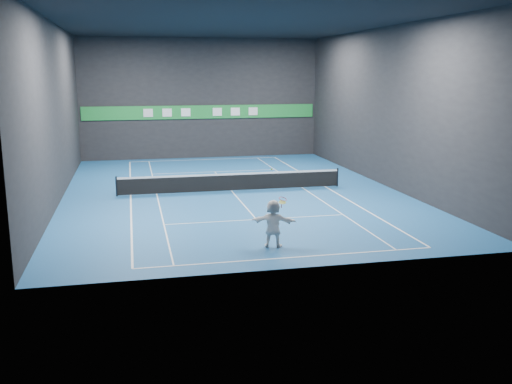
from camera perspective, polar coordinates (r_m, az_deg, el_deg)
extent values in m
plane|color=#184F88|center=(31.67, -2.45, 0.10)|extent=(26.00, 26.00, 0.00)
plane|color=black|center=(31.10, -2.60, 16.55)|extent=(26.00, 26.00, 0.00)
cube|color=black|center=(43.91, -5.51, 9.27)|extent=(18.00, 0.10, 9.00)
cube|color=black|center=(18.44, 4.53, 5.73)|extent=(18.00, 0.10, 9.00)
cube|color=black|center=(30.81, -19.39, 7.57)|extent=(0.10, 26.00, 9.00)
cube|color=black|center=(33.80, 12.84, 8.26)|extent=(0.10, 26.00, 9.00)
cube|color=white|center=(20.45, 3.41, -6.56)|extent=(10.98, 0.08, 0.01)
cube|color=white|center=(43.25, -5.21, 3.25)|extent=(10.98, 0.08, 0.01)
cube|color=white|center=(31.21, -12.43, -0.34)|extent=(0.08, 23.78, 0.01)
cube|color=white|center=(33.04, 6.96, 0.52)|extent=(0.08, 23.78, 0.01)
cube|color=white|center=(31.24, -9.90, -0.23)|extent=(0.06, 23.78, 0.01)
cube|color=white|center=(32.61, 4.68, 0.42)|extent=(0.06, 23.78, 0.01)
cube|color=white|center=(25.55, 0.06, -2.76)|extent=(8.23, 0.06, 0.01)
cube|color=white|center=(37.88, -4.14, 2.04)|extent=(8.23, 0.06, 0.01)
cube|color=white|center=(31.67, -2.45, 0.10)|extent=(0.06, 12.80, 0.01)
imported|color=white|center=(21.41, 1.73, -3.16)|extent=(1.77, 1.12, 1.82)
sphere|color=#B5DC24|center=(20.96, 1.59, 2.28)|extent=(0.07, 0.07, 0.07)
cylinder|color=black|center=(31.12, -13.78, 0.56)|extent=(0.10, 0.10, 1.07)
cylinder|color=black|center=(33.18, 8.14, 1.47)|extent=(0.10, 0.10, 1.07)
cube|color=black|center=(31.57, -2.46, 0.93)|extent=(12.40, 0.03, 0.86)
cube|color=white|center=(31.49, -2.47, 1.79)|extent=(12.40, 0.04, 0.10)
cube|color=#1E8A36|center=(43.90, -5.47, 7.97)|extent=(17.64, 0.06, 1.00)
cube|color=silver|center=(43.54, -10.74, 7.78)|extent=(0.70, 0.04, 0.60)
cube|color=white|center=(43.60, -8.88, 7.85)|extent=(0.70, 0.04, 0.60)
cube|color=white|center=(43.71, -7.04, 7.91)|extent=(0.70, 0.04, 0.60)
cube|color=white|center=(44.01, -3.89, 8.00)|extent=(0.70, 0.04, 0.60)
cube|color=white|center=(44.24, -2.08, 8.04)|extent=(0.70, 0.04, 0.60)
cube|color=white|center=(44.51, -0.29, 8.07)|extent=(0.70, 0.04, 0.60)
torus|color=#AC121D|center=(21.33, 2.70, -0.70)|extent=(0.43, 0.42, 0.16)
cylinder|color=#AFC645|center=(21.35, 2.66, -1.03)|extent=(0.38, 0.36, 0.14)
cylinder|color=red|center=(21.38, 2.55, -1.43)|extent=(0.06, 0.14, 0.17)
cylinder|color=yellow|center=(21.35, 2.32, -1.67)|extent=(0.06, 0.20, 0.23)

